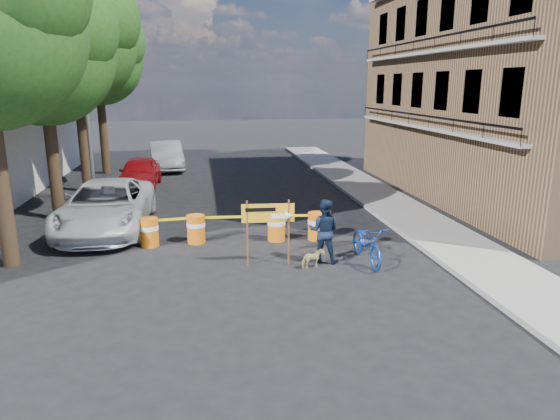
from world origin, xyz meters
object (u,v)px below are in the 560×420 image
object	(u,v)px
bicycle	(368,226)
dog	(313,259)
pedestrian	(324,231)
suv_white	(106,206)
barrel_mid_left	(196,228)
sedan_silver	(166,155)
barrel_far_right	(317,226)
sedan_red	(140,173)
detour_sign	(275,218)
barrel_mid_right	(276,226)
barrel_far_left	(149,232)

from	to	relation	value
bicycle	dog	world-z (taller)	bicycle
pedestrian	suv_white	world-z (taller)	pedestrian
barrel_mid_left	dog	xyz separation A→B (m)	(3.16, -2.81, -0.20)
suv_white	dog	bearing A→B (deg)	-36.69
pedestrian	sedan_silver	world-z (taller)	pedestrian
barrel_mid_left	sedan_silver	xyz separation A→B (m)	(-1.81, 14.70, 0.36)
barrel_far_right	dog	size ratio (longest dim) A/B	1.42
barrel_far_right	suv_white	bearing A→B (deg)	162.30
pedestrian	sedan_red	size ratio (longest dim) A/B	0.42
detour_sign	pedestrian	distance (m)	1.47
bicycle	suv_white	bearing A→B (deg)	148.16
bicycle	sedan_silver	bearing A→B (deg)	108.86
suv_white	detour_sign	bearing A→B (deg)	-38.92
barrel_far_right	sedan_red	size ratio (longest dim) A/B	0.21
bicycle	suv_white	size ratio (longest dim) A/B	0.35
suv_white	sedan_red	world-z (taller)	suv_white
sedan_red	dog	bearing A→B (deg)	-62.31
barrel_mid_right	sedan_silver	size ratio (longest dim) A/B	0.18
barrel_mid_right	sedan_silver	world-z (taller)	sedan_silver
barrel_mid_right	sedan_red	xyz separation A→B (m)	(-5.28, 9.46, 0.27)
sedan_red	detour_sign	bearing A→B (deg)	-65.49
barrel_mid_left	sedan_red	size ratio (longest dim) A/B	0.21
barrel_mid_right	suv_white	bearing A→B (deg)	159.51
barrel_far_left	sedan_red	xyz separation A→B (m)	(-1.30, 9.43, 0.27)
bicycle	suv_white	xyz separation A→B (m)	(-7.80, 4.47, -0.22)
barrel_mid_left	bicycle	distance (m)	5.44
barrel_far_right	detour_sign	bearing A→B (deg)	-128.46
barrel_mid_right	pedestrian	world-z (taller)	pedestrian
bicycle	sedan_red	size ratio (longest dim) A/B	0.49
barrel_far_left	bicycle	size ratio (longest dim) A/B	0.42
barrel_mid_left	barrel_far_left	bearing A→B (deg)	-174.74
pedestrian	detour_sign	bearing A→B (deg)	26.29
barrel_mid_left	barrel_mid_right	world-z (taller)	same
barrel_mid_right	dog	bearing A→B (deg)	-76.96
barrel_mid_left	barrel_mid_right	distance (m)	2.56
barrel_mid_left	bicycle	bearing A→B (deg)	-28.17
suv_white	barrel_far_left	bearing A→B (deg)	-51.35
bicycle	suv_white	world-z (taller)	bicycle
bicycle	dog	distance (m)	1.81
barrel_mid_right	dog	size ratio (longest dim) A/B	1.42
barrel_far_left	dog	bearing A→B (deg)	-30.24
detour_sign	dog	distance (m)	1.53
detour_sign	sedan_silver	bearing A→B (deg)	106.19
pedestrian	dog	world-z (taller)	pedestrian
dog	sedan_red	xyz separation A→B (m)	(-5.89, 12.11, 0.47)
barrel_far_left	detour_sign	bearing A→B (deg)	-32.03
barrel_far_left	barrel_mid_right	xyz separation A→B (m)	(3.98, -0.03, 0.00)
suv_white	sedan_silver	size ratio (longest dim) A/B	1.20
barrel_far_left	suv_white	size ratio (longest dim) A/B	0.15
barrel_mid_left	dog	bearing A→B (deg)	-41.62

